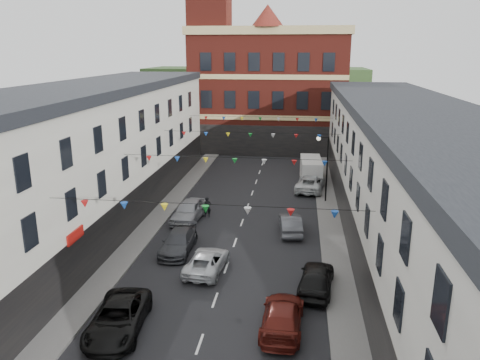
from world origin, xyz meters
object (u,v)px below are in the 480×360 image
at_px(pedestrian, 207,207).
at_px(car_left_c, 118,318).
at_px(car_left_e, 189,211).
at_px(car_right_f, 310,183).
at_px(car_right_d, 316,278).
at_px(white_van, 311,170).
at_px(moving_car, 207,261).
at_px(street_lamp, 325,160).
at_px(car_right_c, 282,316).
at_px(car_left_d, 178,242).
at_px(car_right_e, 290,224).

bearing_deg(pedestrian, car_left_c, -109.37).
bearing_deg(car_left_e, car_right_f, 49.30).
bearing_deg(car_left_c, car_right_d, 23.13).
bearing_deg(white_van, moving_car, -109.52).
relative_size(street_lamp, car_right_c, 1.24).
height_order(car_left_e, white_van, white_van).
distance_m(car_right_d, pedestrian, 14.04).
distance_m(street_lamp, car_right_c, 20.71).
xyz_separation_m(white_van, pedestrian, (-8.56, -12.10, -0.34)).
bearing_deg(car_left_e, white_van, 57.84).
relative_size(car_left_d, moving_car, 1.04).
bearing_deg(street_lamp, pedestrian, -152.09).
bearing_deg(car_left_e, car_left_c, -84.39).
bearing_deg(car_left_e, pedestrian, 41.14).
relative_size(car_right_f, pedestrian, 3.24).
distance_m(street_lamp, moving_car, 16.78).
bearing_deg(car_left_d, car_right_f, 59.78).
distance_m(street_lamp, car_left_d, 16.03).
height_order(street_lamp, moving_car, street_lamp).
height_order(street_lamp, pedestrian, street_lamp).
xyz_separation_m(car_right_d, pedestrian, (-8.46, 11.20, 0.06)).
height_order(car_left_c, pedestrian, pedestrian).
xyz_separation_m(car_left_e, pedestrian, (1.33, 0.97, 0.01)).
bearing_deg(car_right_c, white_van, -91.55).
xyz_separation_m(moving_car, pedestrian, (-1.84, 9.52, 0.20)).
height_order(moving_car, pedestrian, pedestrian).
relative_size(car_left_e, moving_car, 1.06).
height_order(car_right_c, car_right_f, car_right_f).
height_order(street_lamp, car_right_f, street_lamp).
height_order(car_left_d, car_left_e, car_left_e).
distance_m(street_lamp, car_right_d, 16.58).
bearing_deg(car_left_e, moving_car, -64.68).
xyz_separation_m(car_left_e, car_right_c, (8.05, -14.26, -0.12)).
bearing_deg(street_lamp, moving_car, -117.80).
distance_m(street_lamp, car_left_c, 24.18).
relative_size(car_left_c, car_left_e, 1.08).
xyz_separation_m(car_right_e, white_van, (1.76, 14.65, 0.47)).
xyz_separation_m(street_lamp, pedestrian, (-9.51, -5.04, -3.07)).
relative_size(car_left_c, white_van, 0.98).
height_order(car_right_d, white_van, white_van).
bearing_deg(car_left_e, car_right_e, -6.01).
height_order(car_left_d, pedestrian, pedestrian).
bearing_deg(pedestrian, car_right_e, -35.89).
xyz_separation_m(car_left_c, car_left_e, (-0.17, 15.44, 0.10)).
bearing_deg(street_lamp, car_left_c, -116.45).
relative_size(street_lamp, white_van, 1.13).
bearing_deg(car_left_d, white_van, 64.34).
distance_m(street_lamp, pedestrian, 11.20).
bearing_deg(pedestrian, car_right_d, -68.26).
distance_m(car_left_e, white_van, 16.40).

